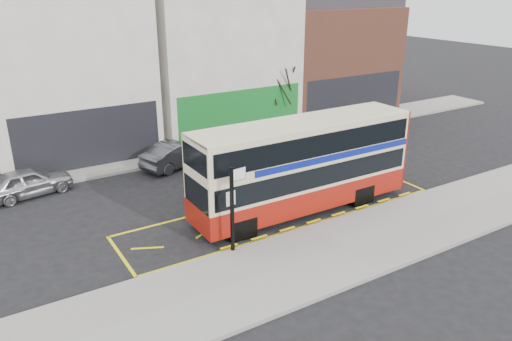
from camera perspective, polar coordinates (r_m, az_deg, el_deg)
ground at (r=20.26m, az=5.53°, el=-6.31°), size 120.00×120.00×0.00m
pavement at (r=18.68m, az=9.81°, el=-8.80°), size 40.00×4.00×0.15m
kerb at (r=19.97m, az=6.18°, el=-6.53°), size 40.00×0.15×0.15m
far_pavement at (r=29.05m, az=-7.58°, el=2.34°), size 50.00×3.00×0.15m
road_markings at (r=21.42m, az=2.95°, el=-4.65°), size 14.00×3.40×0.01m
terrace_left at (r=30.02m, az=-21.18°, el=12.05°), size 8.00×8.01×11.80m
terrace_green_shop at (r=32.92m, az=-5.28°, el=13.56°), size 9.00×8.01×11.30m
terrace_right at (r=37.83m, az=7.38°, el=13.67°), size 9.00×8.01×10.30m
double_decker_bus at (r=20.89m, az=5.44°, el=0.73°), size 9.84×2.31×3.92m
bus_stop_post at (r=17.37m, az=-2.61°, el=-3.56°), size 0.80×0.16×3.18m
car_silver at (r=24.92m, az=-24.63°, el=-1.21°), size 4.08×2.20×1.32m
car_grey at (r=26.61m, az=-8.91°, el=1.91°), size 4.41×2.73×1.37m
car_white at (r=33.36m, az=12.00°, el=5.49°), size 4.62×2.95×1.25m
street_tree_right at (r=31.66m, az=2.79°, el=10.86°), size 2.53×2.53×5.46m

